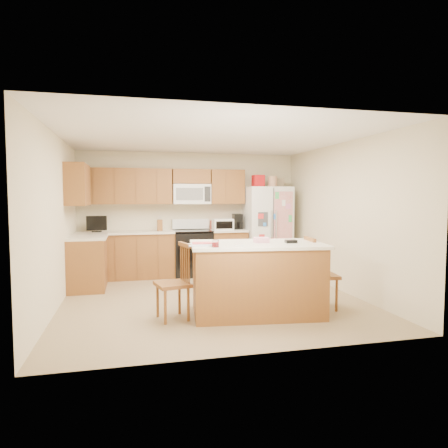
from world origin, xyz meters
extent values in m
plane|color=#917651|center=(0.00, 0.00, 0.00)|extent=(4.50, 4.50, 0.00)
cube|color=beige|center=(0.00, 2.25, 1.25)|extent=(4.50, 0.10, 2.50)
cube|color=beige|center=(0.00, -2.25, 1.25)|extent=(4.50, 0.10, 2.50)
cube|color=beige|center=(-2.25, 0.00, 1.25)|extent=(0.10, 4.50, 2.50)
cube|color=beige|center=(2.25, 0.00, 1.25)|extent=(0.10, 4.50, 2.50)
cube|color=white|center=(0.00, 0.00, 2.50)|extent=(4.50, 4.50, 0.04)
cube|color=brown|center=(-1.31, 1.95, 0.44)|extent=(1.87, 0.60, 0.88)
cube|color=brown|center=(0.74, 1.95, 0.44)|extent=(0.72, 0.60, 0.88)
cube|color=brown|center=(-1.95, 1.17, 0.44)|extent=(0.60, 0.95, 0.88)
cube|color=white|center=(-1.31, 1.94, 0.90)|extent=(1.87, 0.64, 0.04)
cube|color=white|center=(0.74, 1.94, 0.90)|extent=(0.72, 0.64, 0.04)
cube|color=white|center=(-1.94, 1.17, 0.90)|extent=(0.64, 0.95, 0.04)
cube|color=brown|center=(-1.32, 2.08, 1.80)|extent=(1.85, 0.33, 0.70)
cube|color=brown|center=(0.75, 2.08, 1.80)|extent=(0.70, 0.33, 0.70)
cube|color=brown|center=(0.00, 2.08, 2.00)|extent=(0.76, 0.33, 0.29)
cube|color=brown|center=(-2.08, 1.17, 1.80)|extent=(0.33, 0.95, 0.70)
cube|color=brown|center=(-1.90, 1.92, 1.80)|extent=(0.02, 0.01, 0.66)
cube|color=brown|center=(-1.90, 1.65, 0.44)|extent=(0.02, 0.01, 0.84)
cube|color=brown|center=(-1.50, 1.92, 1.80)|extent=(0.02, 0.01, 0.66)
cube|color=brown|center=(-1.50, 1.65, 0.44)|extent=(0.02, 0.01, 0.84)
cube|color=brown|center=(-1.10, 1.92, 1.80)|extent=(0.02, 0.01, 0.66)
cube|color=brown|center=(-1.10, 1.65, 0.44)|extent=(0.02, 0.01, 0.84)
cube|color=brown|center=(-0.70, 1.92, 1.80)|extent=(0.01, 0.01, 0.66)
cube|color=brown|center=(-0.70, 1.65, 0.44)|extent=(0.01, 0.01, 0.84)
cube|color=brown|center=(0.70, 1.92, 1.80)|extent=(0.01, 0.01, 0.66)
cube|color=brown|center=(0.70, 1.65, 0.44)|extent=(0.01, 0.01, 0.84)
cube|color=white|center=(0.00, 2.06, 1.65)|extent=(0.76, 0.38, 0.40)
cube|color=slate|center=(-0.06, 1.86, 1.65)|extent=(0.54, 0.01, 0.24)
cube|color=#262626|center=(0.30, 1.86, 1.65)|extent=(0.12, 0.01, 0.30)
cube|color=brown|center=(-0.65, 1.95, 1.03)|extent=(0.10, 0.14, 0.22)
cube|color=black|center=(-1.85, 1.97, 0.93)|extent=(0.18, 0.12, 0.02)
cube|color=black|center=(-1.85, 1.97, 1.09)|extent=(0.38, 0.03, 0.28)
cube|color=#D4442F|center=(0.58, 2.03, 1.01)|extent=(0.35, 0.22, 0.18)
cube|color=white|center=(0.60, 1.80, 1.04)|extent=(0.40, 0.28, 0.23)
cube|color=black|center=(0.60, 1.66, 1.04)|extent=(0.34, 0.01, 0.15)
cube|color=black|center=(0.96, 2.00, 1.08)|extent=(0.18, 0.22, 0.32)
cylinder|color=black|center=(0.96, 1.93, 1.01)|extent=(0.12, 0.12, 0.12)
cube|color=black|center=(0.00, 1.93, 0.44)|extent=(0.76, 0.64, 0.88)
cube|color=black|center=(0.00, 1.60, 0.42)|extent=(0.68, 0.01, 0.42)
cube|color=black|center=(0.00, 1.93, 0.91)|extent=(0.76, 0.64, 0.03)
cube|color=white|center=(0.00, 2.19, 1.03)|extent=(0.76, 0.10, 0.20)
cube|color=white|center=(1.57, 1.88, 0.90)|extent=(0.90, 0.75, 1.80)
cube|color=#4C4C4C|center=(1.57, 1.49, 0.90)|extent=(0.02, 0.01, 1.75)
cube|color=silver|center=(1.52, 1.47, 1.05)|extent=(0.02, 0.03, 0.55)
cube|color=silver|center=(1.62, 1.47, 1.05)|extent=(0.02, 0.03, 0.55)
cube|color=#3F3F44|center=(1.35, 1.49, 1.15)|extent=(0.20, 0.01, 0.28)
cube|color=#D84C59|center=(1.77, 1.49, 1.05)|extent=(0.42, 0.01, 1.30)
cube|color=red|center=(1.37, 1.88, 1.92)|extent=(0.22, 0.22, 0.24)
cylinder|color=tan|center=(1.67, 1.82, 1.91)|extent=(0.18, 0.18, 0.22)
cube|color=#7F6D54|center=(1.85, 1.96, 1.89)|extent=(0.18, 0.20, 0.18)
cube|color=brown|center=(0.44, -0.91, 0.47)|extent=(1.80, 1.15, 0.93)
cube|color=white|center=(0.44, -0.91, 0.95)|extent=(1.89, 1.24, 0.04)
cylinder|color=red|center=(-0.20, -1.21, 1.00)|extent=(0.08, 0.08, 0.06)
cylinder|color=white|center=(-0.20, -1.21, 1.02)|extent=(0.09, 0.09, 0.09)
cube|color=#FFB1B7|center=(0.51, -0.88, 1.01)|extent=(0.22, 0.17, 0.07)
cube|color=black|center=(0.89, -1.01, 0.99)|extent=(0.16, 0.14, 0.04)
cube|color=white|center=(-0.35, -1.00, 0.98)|extent=(0.33, 0.27, 0.01)
cube|color=#D84C4C|center=(-0.31, -0.92, 1.00)|extent=(0.28, 0.23, 0.01)
cylinder|color=white|center=(0.12, -1.18, 0.98)|extent=(0.14, 0.04, 0.01)
cube|color=brown|center=(-0.70, -0.88, 0.46)|extent=(0.49, 0.50, 0.05)
cylinder|color=brown|center=(-0.89, -0.75, 0.22)|extent=(0.04, 0.04, 0.44)
cylinder|color=brown|center=(-0.82, -1.09, 0.22)|extent=(0.04, 0.04, 0.44)
cylinder|color=brown|center=(-0.59, -0.68, 0.22)|extent=(0.04, 0.04, 0.44)
cylinder|color=brown|center=(-0.52, -1.02, 0.22)|extent=(0.04, 0.04, 0.44)
cylinder|color=brown|center=(-0.57, -0.70, 0.72)|extent=(0.02, 0.02, 0.49)
cylinder|color=brown|center=(-0.55, -0.77, 0.72)|extent=(0.02, 0.02, 0.49)
cylinder|color=brown|center=(-0.53, -0.85, 0.72)|extent=(0.02, 0.02, 0.49)
cylinder|color=brown|center=(-0.52, -0.92, 0.72)|extent=(0.02, 0.02, 0.49)
cylinder|color=brown|center=(-0.50, -1.00, 0.72)|extent=(0.02, 0.02, 0.49)
cube|color=brown|center=(-0.53, -0.85, 0.97)|extent=(0.13, 0.41, 0.05)
cube|color=brown|center=(0.55, -0.29, 0.43)|extent=(0.52, 0.51, 0.04)
cylinder|color=brown|center=(0.76, -0.23, 0.20)|extent=(0.03, 0.03, 0.41)
cylinder|color=brown|center=(0.47, -0.10, 0.20)|extent=(0.03, 0.03, 0.41)
cylinder|color=brown|center=(0.64, -0.49, 0.20)|extent=(0.03, 0.03, 0.41)
cylinder|color=brown|center=(0.35, -0.35, 0.20)|extent=(0.03, 0.03, 0.41)
cylinder|color=brown|center=(0.62, -0.50, 0.68)|extent=(0.02, 0.02, 0.46)
cylinder|color=brown|center=(0.55, -0.47, 0.68)|extent=(0.02, 0.02, 0.46)
cylinder|color=brown|center=(0.49, -0.44, 0.68)|extent=(0.02, 0.02, 0.46)
cylinder|color=brown|center=(0.42, -0.41, 0.68)|extent=(0.02, 0.02, 0.46)
cylinder|color=brown|center=(0.36, -0.38, 0.68)|extent=(0.02, 0.02, 0.46)
cube|color=brown|center=(0.49, -0.44, 0.90)|extent=(0.36, 0.20, 0.05)
cube|color=brown|center=(1.42, -0.87, 0.47)|extent=(0.47, 0.49, 0.05)
cylinder|color=brown|center=(1.56, -1.07, 0.23)|extent=(0.04, 0.04, 0.45)
cylinder|color=brown|center=(1.60, -0.71, 0.23)|extent=(0.04, 0.04, 0.45)
cylinder|color=brown|center=(1.24, -1.03, 0.23)|extent=(0.04, 0.04, 0.45)
cylinder|color=brown|center=(1.29, -0.68, 0.23)|extent=(0.04, 0.04, 0.45)
cylinder|color=brown|center=(1.23, -1.01, 0.75)|extent=(0.02, 0.02, 0.50)
cylinder|color=brown|center=(1.24, -0.93, 0.75)|extent=(0.02, 0.02, 0.50)
cylinder|color=brown|center=(1.24, -0.85, 0.75)|extent=(0.02, 0.02, 0.50)
cylinder|color=brown|center=(1.25, -0.77, 0.75)|extent=(0.02, 0.02, 0.50)
cylinder|color=brown|center=(1.26, -0.69, 0.75)|extent=(0.02, 0.02, 0.50)
cube|color=brown|center=(1.24, -0.85, 1.00)|extent=(0.09, 0.42, 0.05)
camera|label=1|loc=(-1.24, -6.03, 1.61)|focal=32.00mm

